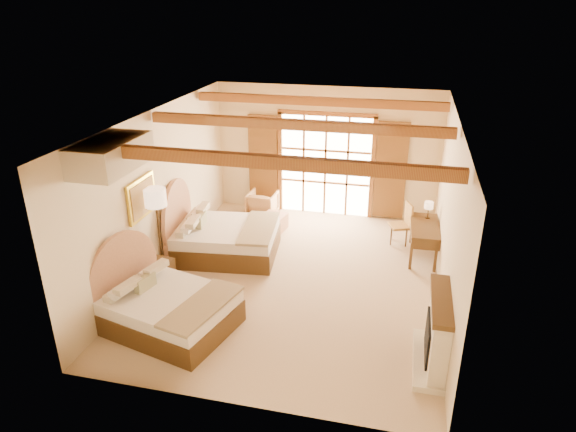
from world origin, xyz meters
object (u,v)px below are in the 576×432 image
(nightstand, at_px, (158,275))
(armchair, at_px, (262,204))
(desk, at_px, (423,240))
(bed_near, at_px, (161,305))
(bed_far, at_px, (218,235))

(nightstand, distance_m, armchair, 3.97)
(nightstand, height_order, desk, desk)
(bed_near, xyz_separation_m, armchair, (0.35, 4.92, -0.08))
(bed_near, distance_m, nightstand, 1.23)
(armchair, height_order, desk, desk)
(bed_far, relative_size, desk, 1.71)
(bed_near, bearing_deg, desk, 54.45)
(armchair, bearing_deg, desk, 164.57)
(bed_near, height_order, bed_far, bed_far)
(bed_near, height_order, nightstand, bed_near)
(nightstand, bearing_deg, bed_near, -53.79)
(bed_far, height_order, desk, bed_far)
(bed_far, distance_m, nightstand, 1.76)
(bed_far, relative_size, nightstand, 3.97)
(bed_near, bearing_deg, bed_far, 104.47)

